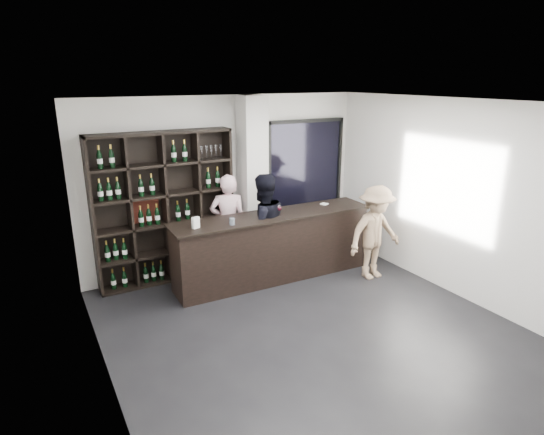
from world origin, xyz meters
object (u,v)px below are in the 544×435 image
tasting_counter (274,247)px  wine_shelf (165,209)px  customer (375,233)px  taster_pink (228,224)px  taster_black (263,228)px

tasting_counter → wine_shelf: bearing=152.8°
tasting_counter → customer: bearing=-26.4°
taster_pink → taster_black: bearing=145.1°
tasting_counter → customer: 1.65m
tasting_counter → taster_pink: bearing=128.9°
wine_shelf → taster_pink: size_ratio=1.43×
wine_shelf → tasting_counter: size_ratio=0.72×
taster_pink → customer: size_ratio=1.08×
wine_shelf → taster_black: 1.57m
taster_black → customer: bearing=150.9°
wine_shelf → taster_black: size_ratio=1.38×
wine_shelf → taster_pink: wine_shelf is taller
tasting_counter → taster_pink: (-0.50, 0.65, 0.29)m
taster_pink → customer: 2.41m
taster_pink → customer: taster_pink is taller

